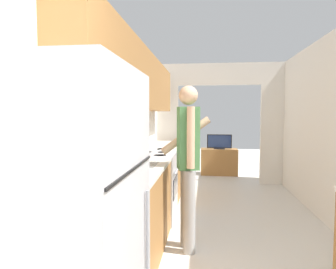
% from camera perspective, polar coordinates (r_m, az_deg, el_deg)
% --- Properties ---
extents(wall_left, '(0.38, 8.00, 2.50)m').
position_cam_1_polar(wall_left, '(3.48, -9.04, 5.39)').
color(wall_left, white).
rests_on(wall_left, ground_plane).
extents(wall_far_with_doorway, '(3.00, 0.06, 2.50)m').
position_cam_1_polar(wall_far_with_doorway, '(6.33, 9.64, 3.80)').
color(wall_far_with_doorway, white).
rests_on(wall_far_with_doorway, ground_plane).
extents(counter_left, '(0.62, 4.28, 0.91)m').
position_cam_1_polar(counter_left, '(4.03, -3.51, -10.38)').
color(counter_left, '#9E6B38').
rests_on(counter_left, ground_plane).
extents(refrigerator, '(0.73, 0.81, 1.66)m').
position_cam_1_polar(refrigerator, '(1.61, -19.48, -18.84)').
color(refrigerator, '#B7B7BC').
rests_on(refrigerator, ground_plane).
extents(range_oven, '(0.66, 0.73, 1.05)m').
position_cam_1_polar(range_oven, '(4.22, -2.90, -9.67)').
color(range_oven, '#B7B7BC').
rests_on(range_oven, ground_plane).
extents(person, '(0.56, 0.44, 1.74)m').
position_cam_1_polar(person, '(3.17, 3.82, -5.26)').
color(person, '#9E9E9E').
rests_on(person, ground_plane).
extents(tv_cabinet, '(0.86, 0.42, 0.62)m').
position_cam_1_polar(tv_cabinet, '(7.32, 9.69, -5.11)').
color(tv_cabinet, '#9E6B38').
rests_on(tv_cabinet, ground_plane).
extents(television, '(0.58, 0.16, 0.35)m').
position_cam_1_polar(television, '(7.22, 9.75, -1.40)').
color(television, black).
rests_on(television, tv_cabinet).
extents(knife, '(0.12, 0.31, 0.02)m').
position_cam_1_polar(knife, '(4.66, -1.39, -2.68)').
color(knife, '#B7B7BC').
rests_on(knife, counter_left).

